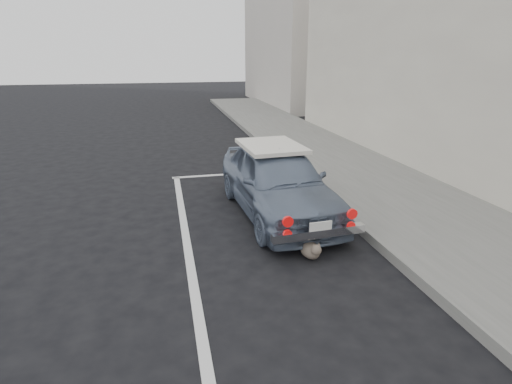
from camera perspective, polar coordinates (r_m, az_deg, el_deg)
ground at (r=3.91m, az=8.32°, el=-25.38°), size 80.00×80.00×0.00m
sidewalk at (r=6.82m, az=27.85°, el=-6.11°), size 2.80×40.00×0.15m
building_far at (r=23.80m, az=5.52°, el=22.10°), size 3.50×10.00×8.00m
pline_front at (r=9.60m, az=-2.92°, el=2.62°), size 3.00×0.12×0.01m
pline_side at (r=6.20m, az=-9.84°, el=-7.25°), size 0.12×7.00×0.01m
retro_coupe at (r=7.05m, az=3.07°, el=1.70°), size 1.65×3.68×1.23m
cat at (r=5.70m, az=7.83°, el=-8.10°), size 0.29×0.56×0.30m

